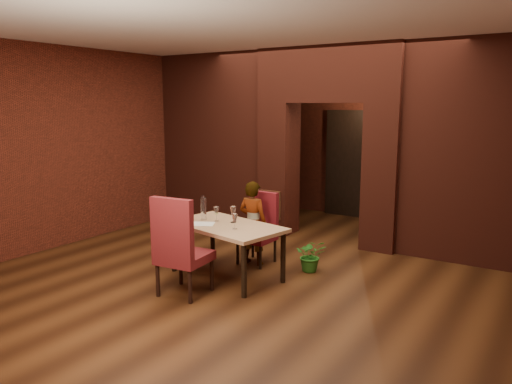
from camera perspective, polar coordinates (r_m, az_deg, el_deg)
floor at (r=6.96m, az=1.04°, el=-9.17°), size 8.00×8.00×0.00m
ceiling at (r=6.62m, az=1.14°, el=17.95°), size 7.00×8.00×0.04m
wall_back at (r=10.21m, az=13.01°, el=5.96°), size 7.00×0.04×3.20m
wall_left at (r=8.94m, az=-18.46°, el=5.14°), size 0.04×8.00×3.20m
pillar_left at (r=8.84m, az=2.64°, el=2.67°), size 0.55×0.55×2.30m
pillar_right at (r=8.07m, az=14.39°, el=1.63°), size 0.55×0.55×2.30m
lintel at (r=8.35m, az=8.53°, el=13.13°), size 2.45×0.55×0.90m
wing_wall_left at (r=9.58m, az=-4.70°, el=5.92°), size 2.28×0.35×3.20m
wing_wall_right at (r=7.70m, az=24.58°, el=4.01°), size 2.28×0.35×3.20m
vent_panel at (r=8.69m, az=1.63°, el=-1.47°), size 0.40×0.03×0.50m
rear_door at (r=10.35m, az=10.70°, el=3.04°), size 0.90×0.08×2.10m
rear_door_frame at (r=10.31m, az=10.61°, el=3.02°), size 1.02×0.04×2.22m
dining_table at (r=6.70m, az=-3.38°, el=-6.71°), size 1.67×1.15×0.72m
chair_far at (r=7.20m, az=0.05°, el=-4.21°), size 0.47×0.47×1.03m
chair_near at (r=6.11m, az=-8.19°, el=-6.01°), size 0.61×0.61×1.23m
person_seated at (r=7.16m, az=-0.36°, el=-3.55°), size 0.45×0.30×1.21m
wine_glass_a at (r=6.77m, az=-4.55°, el=-2.54°), size 0.08×0.08×0.20m
wine_glass_b at (r=6.69m, az=-2.61°, el=-2.58°), size 0.09×0.09×0.22m
wine_glass_c at (r=6.34m, az=-2.45°, el=-3.39°), size 0.08×0.08×0.20m
tasting_sheet at (r=6.66m, az=-6.22°, el=-3.64°), size 0.40×0.36×0.00m
wine_bucket at (r=6.85m, az=-8.41°, el=-2.48°), size 0.16×0.16×0.20m
water_bottle at (r=6.85m, az=-6.02°, el=-1.83°), size 0.08×0.08×0.34m
potted_plant at (r=6.98m, az=6.31°, el=-7.19°), size 0.54×0.52×0.46m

